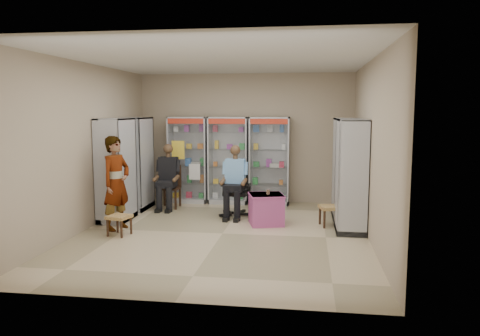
# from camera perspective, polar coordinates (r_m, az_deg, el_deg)

# --- Properties ---
(floor) EXTENTS (6.00, 6.00, 0.00)m
(floor) POSITION_cam_1_polar(r_m,az_deg,el_deg) (8.31, -2.15, -7.98)
(floor) COLOR #C5AF89
(floor) RESTS_ON ground
(room_shell) EXTENTS (5.02, 6.02, 3.01)m
(room_shell) POSITION_cam_1_polar(r_m,az_deg,el_deg) (8.03, -2.22, 5.72)
(room_shell) COLOR tan
(room_shell) RESTS_ON ground
(cabinet_back_left) EXTENTS (0.90, 0.50, 2.00)m
(cabinet_back_left) POSITION_cam_1_polar(r_m,az_deg,el_deg) (11.03, -6.28, 1.01)
(cabinet_back_left) COLOR #A3A7AA
(cabinet_back_left) RESTS_ON floor
(cabinet_back_mid) EXTENTS (0.90, 0.50, 2.00)m
(cabinet_back_mid) POSITION_cam_1_polar(r_m,az_deg,el_deg) (10.83, -1.41, 0.94)
(cabinet_back_mid) COLOR silver
(cabinet_back_mid) RESTS_ON floor
(cabinet_back_right) EXTENTS (0.90, 0.50, 2.00)m
(cabinet_back_right) POSITION_cam_1_polar(r_m,az_deg,el_deg) (10.72, 3.61, 0.86)
(cabinet_back_right) COLOR #B7BBBF
(cabinet_back_right) RESTS_ON floor
(cabinet_right_far) EXTENTS (0.90, 0.50, 2.00)m
(cabinet_right_far) POSITION_cam_1_polar(r_m,az_deg,el_deg) (9.59, 12.81, -0.03)
(cabinet_right_far) COLOR silver
(cabinet_right_far) RESTS_ON floor
(cabinet_right_near) EXTENTS (0.90, 0.50, 2.00)m
(cabinet_right_near) POSITION_cam_1_polar(r_m,az_deg,el_deg) (8.51, 13.39, -0.94)
(cabinet_right_near) COLOR #ACAEB3
(cabinet_right_near) RESTS_ON floor
(cabinet_left_far) EXTENTS (0.90, 0.50, 2.00)m
(cabinet_left_far) POSITION_cam_1_polar(r_m,az_deg,el_deg) (10.43, -12.51, 0.54)
(cabinet_left_far) COLOR #A3A6AA
(cabinet_left_far) RESTS_ON floor
(cabinet_left_near) EXTENTS (0.90, 0.50, 2.00)m
(cabinet_left_near) POSITION_cam_1_polar(r_m,az_deg,el_deg) (9.42, -14.87, -0.22)
(cabinet_left_near) COLOR #A9ACB0
(cabinet_left_near) RESTS_ON floor
(wooden_chair) EXTENTS (0.42, 0.42, 0.94)m
(wooden_chair) POSITION_cam_1_polar(r_m,az_deg,el_deg) (10.47, -8.56, -2.27)
(wooden_chair) COLOR #332213
(wooden_chair) RESTS_ON floor
(seated_customer) EXTENTS (0.44, 0.60, 1.34)m
(seated_customer) POSITION_cam_1_polar(r_m,az_deg,el_deg) (10.40, -8.66, -1.23)
(seated_customer) COLOR black
(seated_customer) RESTS_ON floor
(office_chair) EXTENTS (0.61, 0.61, 1.07)m
(office_chair) POSITION_cam_1_polar(r_m,az_deg,el_deg) (9.53, -0.50, -2.71)
(office_chair) COLOR black
(office_chair) RESTS_ON floor
(seated_shopkeeper) EXTENTS (0.48, 0.65, 1.37)m
(seated_shopkeeper) POSITION_cam_1_polar(r_m,az_deg,el_deg) (9.46, -0.55, -1.89)
(seated_shopkeeper) COLOR #74B5E6
(seated_shopkeeper) RESTS_ON floor
(pink_trunk) EXTENTS (0.73, 0.72, 0.58)m
(pink_trunk) POSITION_cam_1_polar(r_m,az_deg,el_deg) (8.90, 3.21, -5.05)
(pink_trunk) COLOR #AE4571
(pink_trunk) RESTS_ON floor
(tea_glass) EXTENTS (0.07, 0.07, 0.10)m
(tea_glass) POSITION_cam_1_polar(r_m,az_deg,el_deg) (8.82, 3.44, -2.90)
(tea_glass) COLOR #512406
(tea_glass) RESTS_ON pink_trunk
(woven_stool_a) EXTENTS (0.47, 0.47, 0.38)m
(woven_stool_a) POSITION_cam_1_polar(r_m,az_deg,el_deg) (8.94, 10.94, -5.76)
(woven_stool_a) COLOR #A66D46
(woven_stool_a) RESTS_ON floor
(woven_stool_b) EXTENTS (0.42, 0.42, 0.35)m
(woven_stool_b) POSITION_cam_1_polar(r_m,az_deg,el_deg) (8.41, -14.49, -6.78)
(woven_stool_b) COLOR tan
(woven_stool_b) RESTS_ON floor
(standing_man) EXTENTS (0.60, 0.72, 1.70)m
(standing_man) POSITION_cam_1_polar(r_m,az_deg,el_deg) (8.72, -14.85, -1.79)
(standing_man) COLOR gray
(standing_man) RESTS_ON floor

